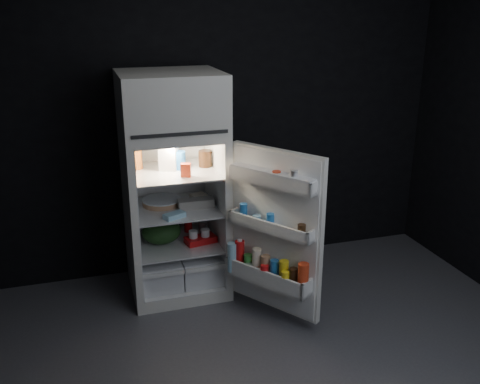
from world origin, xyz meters
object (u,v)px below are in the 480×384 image
object	(u,v)px
milk_jug	(168,154)
refrigerator	(173,178)
yogurt_tray	(201,240)
egg_carton	(196,203)
fridge_door	(273,236)

from	to	relation	value
milk_jug	refrigerator	bearing A→B (deg)	-5.04
refrigerator	yogurt_tray	distance (m)	0.55
milk_jug	yogurt_tray	size ratio (longest dim) A/B	0.98
egg_carton	milk_jug	bearing A→B (deg)	150.25
milk_jug	egg_carton	distance (m)	0.44
fridge_door	milk_jug	xyz separation A→B (m)	(-0.61, 0.70, 0.47)
refrigerator	egg_carton	world-z (taller)	refrigerator
refrigerator	milk_jug	xyz separation A→B (m)	(-0.03, 0.01, 0.19)
egg_carton	refrigerator	bearing A→B (deg)	149.50
fridge_door	milk_jug	world-z (taller)	fridge_door
fridge_door	milk_jug	size ratio (longest dim) A/B	5.08
egg_carton	yogurt_tray	world-z (taller)	egg_carton
milk_jug	egg_carton	xyz separation A→B (m)	(0.18, -0.11, -0.38)
refrigerator	fridge_door	distance (m)	0.95
refrigerator	milk_jug	distance (m)	0.19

